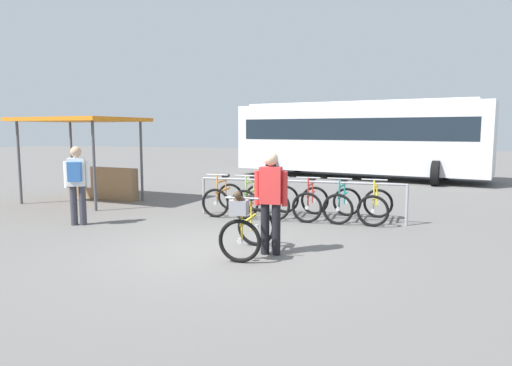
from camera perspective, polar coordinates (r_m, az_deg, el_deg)
ground_plane at (r=7.58m, az=-4.23°, el=-8.43°), size 80.00×80.00×0.00m
bike_rack_rail at (r=10.04m, az=5.40°, el=-0.63°), size 4.61×0.07×0.88m
racked_bike_orange at (r=10.77m, az=-4.14°, el=-1.91°), size 0.68×1.10×0.97m
racked_bike_lime at (r=10.54m, az=-0.59°, el=-2.08°), size 0.67×1.11×0.97m
racked_bike_black at (r=10.36m, az=3.11°, el=-2.25°), size 0.68×1.10×0.97m
racked_bike_red at (r=10.21m, az=6.93°, el=-2.41°), size 0.66×1.09×0.97m
racked_bike_teal at (r=10.12m, az=10.84°, el=-2.57°), size 0.76×1.16×0.97m
racked_bike_yellow at (r=10.07m, az=14.80°, el=-2.72°), size 0.74×1.14×0.97m
featured_bicycle at (r=7.14m, az=-1.21°, el=-5.36°), size 0.71×1.22×1.09m
person_with_featured_bike at (r=7.15m, az=1.86°, el=-1.91°), size 0.53×0.22×1.64m
pedestrian_with_backpack at (r=10.06m, az=-21.59°, el=0.30°), size 0.49×0.42×1.64m
bus_distant at (r=19.10m, az=12.68°, el=5.83°), size 10.31×4.87×3.08m
market_stall at (r=13.45m, az=-20.08°, el=3.82°), size 3.37×2.68×2.30m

